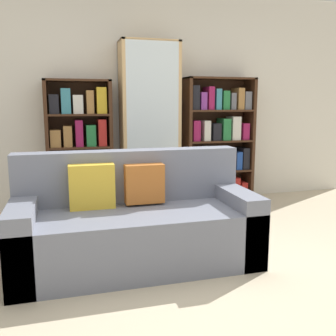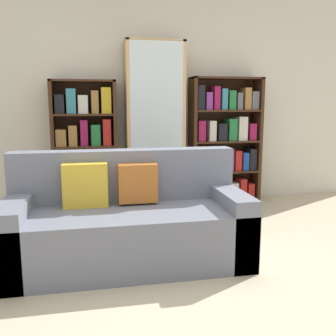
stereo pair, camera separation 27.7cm
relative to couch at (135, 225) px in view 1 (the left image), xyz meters
name	(u,v)px [view 1 (the left image)]	position (x,y,z in m)	size (l,w,h in m)	color
ground_plane	(206,284)	(0.42, -0.52, -0.32)	(16.00, 16.00, 0.00)	beige
wall_back	(140,99)	(0.42, 1.87, 1.03)	(6.12, 0.06, 2.70)	silver
couch	(135,225)	(0.00, 0.00, 0.00)	(1.91, 0.81, 0.90)	slate
bookshelf_left	(80,149)	(-0.35, 1.66, 0.44)	(0.76, 0.32, 1.57)	#3D2314
display_cabinet	(150,127)	(0.50, 1.65, 0.69)	(0.71, 0.36, 2.03)	tan
bookshelf_right	(218,143)	(1.42, 1.66, 0.46)	(0.91, 0.32, 1.62)	#3D2314
wine_bottle	(218,206)	(1.11, 0.88, -0.16)	(0.09, 0.09, 0.38)	#143819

